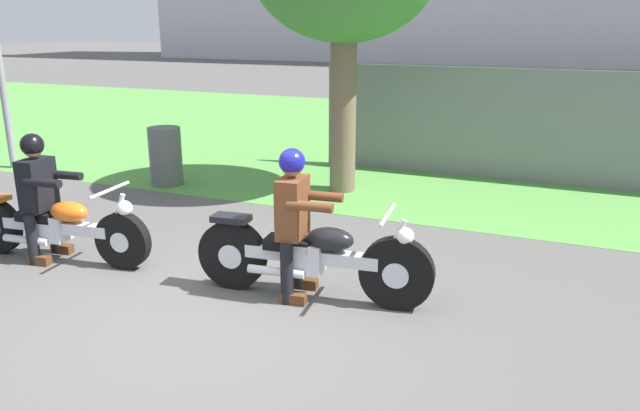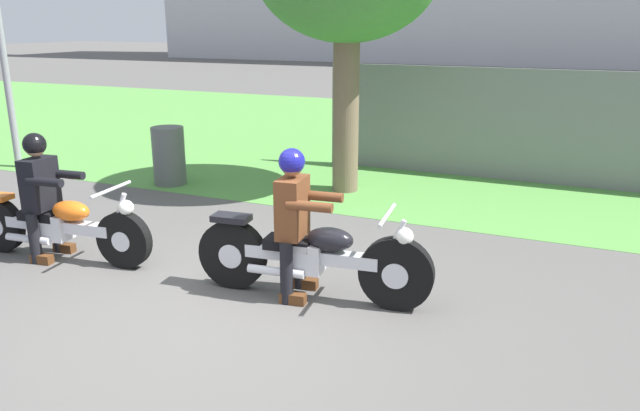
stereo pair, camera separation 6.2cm
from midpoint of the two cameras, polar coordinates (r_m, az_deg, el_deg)
The scene contains 8 objects.
ground at distance 5.61m, azimuth -10.36°, elevation -10.10°, with size 120.00×120.00×0.00m, color #565451.
grass_verge at distance 13.90m, azimuth 11.54°, elevation 5.98°, with size 60.00×12.00×0.01m, color #549342.
motorcycle_lead at distance 5.73m, azimuth -0.45°, elevation -4.79°, with size 2.28×0.66×0.90m.
rider_lead at distance 5.64m, azimuth -2.08°, elevation -0.58°, with size 0.58×0.50×1.42m.
motorcycle_follow at distance 7.23m, azimuth -22.74°, elevation -1.75°, with size 2.23×0.66×0.86m.
rider_follow at distance 7.22m, azimuth -24.14°, elevation 1.61°, with size 0.58×0.50×1.39m.
trash_can at distance 10.06m, azimuth -13.63°, elevation 4.48°, with size 0.51×0.51×0.92m, color #595E5B.
fence_segment at distance 10.40m, azimuth 19.59°, elevation 6.85°, with size 7.00×0.06×1.80m, color slate.
Camera 2 is at (2.94, -4.09, 2.50)m, focal length 34.60 mm.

